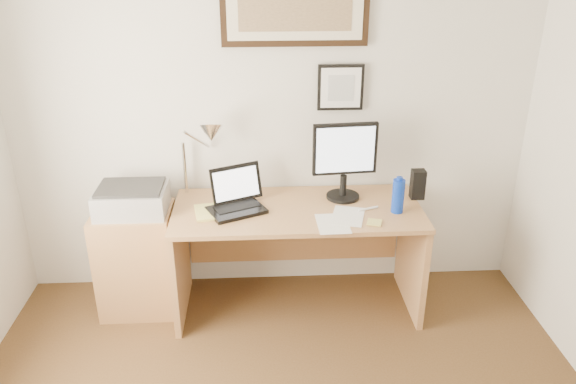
{
  "coord_description": "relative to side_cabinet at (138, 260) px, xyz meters",
  "views": [
    {
      "loc": [
        -0.09,
        -1.61,
        2.32
      ],
      "look_at": [
        0.08,
        1.43,
        0.96
      ],
      "focal_mm": 35.0,
      "sensor_mm": 36.0,
      "label": 1
    }
  ],
  "objects": [
    {
      "name": "desk_lamp",
      "position": [
        0.51,
        0.13,
        0.82
      ],
      "size": [
        0.29,
        0.27,
        0.53
      ],
      "color": "silver",
      "rests_on": "desk"
    },
    {
      "name": "picture_large",
      "position": [
        1.07,
        0.29,
        1.59
      ],
      "size": [
        0.92,
        0.04,
        0.47
      ],
      "color": "black",
      "rests_on": "wall_back"
    },
    {
      "name": "sticky_pad",
      "position": [
        1.52,
        -0.29,
        0.39
      ],
      "size": [
        0.11,
        0.11,
        0.01
      ],
      "primitive_type": "cube",
      "rotation": [
        0.0,
        0.0,
        -0.31
      ],
      "color": "#D5C865",
      "rests_on": "desk"
    },
    {
      "name": "book",
      "position": [
        0.42,
        -0.11,
        0.39
      ],
      "size": [
        0.21,
        0.26,
        0.02
      ],
      "primitive_type": "imported",
      "rotation": [
        0.0,
        0.0,
        0.18
      ],
      "color": "#E4DC6B",
      "rests_on": "desk"
    },
    {
      "name": "lcd_monitor",
      "position": [
        1.38,
        0.09,
        0.68
      ],
      "size": [
        0.42,
        0.22,
        0.52
      ],
      "color": "black",
      "rests_on": "desk"
    },
    {
      "name": "water_bottle",
      "position": [
        1.7,
        -0.14,
        0.49
      ],
      "size": [
        0.08,
        0.08,
        0.22
      ],
      "primitive_type": "cylinder",
      "color": "#0D30AC",
      "rests_on": "desk"
    },
    {
      "name": "marker_pen",
      "position": [
        1.52,
        -0.1,
        0.39
      ],
      "size": [
        0.14,
        0.06,
        0.02
      ],
      "primitive_type": "cylinder",
      "rotation": [
        0.0,
        1.57,
        0.35
      ],
      "color": "white",
      "rests_on": "desk"
    },
    {
      "name": "picture_small",
      "position": [
        1.37,
        0.29,
        1.09
      ],
      "size": [
        0.3,
        0.03,
        0.3
      ],
      "color": "black",
      "rests_on": "wall_back"
    },
    {
      "name": "bottle_cap",
      "position": [
        1.7,
        -0.14,
        0.61
      ],
      "size": [
        0.04,
        0.04,
        0.02
      ],
      "primitive_type": "cylinder",
      "color": "#0D30AC",
      "rests_on": "water_bottle"
    },
    {
      "name": "wall_back",
      "position": [
        0.92,
        0.32,
        0.89
      ],
      "size": [
        3.5,
        0.02,
        2.5
      ],
      "primitive_type": "cube",
      "color": "silver",
      "rests_on": "ground"
    },
    {
      "name": "paper_sheet_b",
      "position": [
        1.38,
        -0.19,
        0.39
      ],
      "size": [
        0.26,
        0.32,
        0.0
      ],
      "primitive_type": "cube",
      "rotation": [
        0.0,
        0.0,
        -0.26
      ],
      "color": "white",
      "rests_on": "desk"
    },
    {
      "name": "printer",
      "position": [
        0.01,
        -0.0,
        0.45
      ],
      "size": [
        0.44,
        0.34,
        0.18
      ],
      "color": "#9E9EA1",
      "rests_on": "side_cabinet"
    },
    {
      "name": "laptop",
      "position": [
        0.68,
        -0.03,
        0.44
      ],
      "size": [
        0.41,
        0.42,
        0.26
      ],
      "color": "black",
      "rests_on": "desk"
    },
    {
      "name": "desk",
      "position": [
        1.07,
        0.04,
        0.15
      ],
      "size": [
        1.6,
        0.7,
        0.75
      ],
      "color": "#A57345",
      "rests_on": "floor"
    },
    {
      "name": "speaker",
      "position": [
        1.88,
        0.06,
        0.48
      ],
      "size": [
        0.09,
        0.08,
        0.2
      ],
      "primitive_type": "cube",
      "rotation": [
        0.0,
        0.0,
        0.01
      ],
      "color": "black",
      "rests_on": "desk"
    },
    {
      "name": "side_cabinet",
      "position": [
        0.0,
        0.0,
        0.0
      ],
      "size": [
        0.5,
        0.4,
        0.73
      ],
      "primitive_type": "cube",
      "color": "#A57345",
      "rests_on": "floor"
    },
    {
      "name": "paper_sheet_a",
      "position": [
        1.27,
        -0.28,
        0.39
      ],
      "size": [
        0.2,
        0.28,
        0.0
      ],
      "primitive_type": "cube",
      "rotation": [
        0.0,
        0.0,
        0.03
      ],
      "color": "white",
      "rests_on": "desk"
    }
  ]
}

